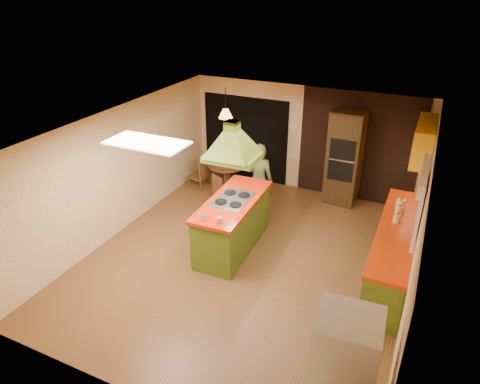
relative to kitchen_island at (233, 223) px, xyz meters
The scene contains 21 objects.
ground 0.69m from the kitchen_island, 28.61° to the right, with size 6.50×6.50×0.00m, color brown.
room_walls 0.87m from the kitchen_island, 28.61° to the right, with size 5.50×6.50×6.50m.
ceiling_plane 2.04m from the kitchen_island, 28.61° to the right, with size 6.50×6.50×0.00m, color silver.
brick_panel 3.51m from the kitchen_island, 61.25° to the left, with size 2.64×0.03×2.50m, color #381E14.
nook_opening 3.25m from the kitchen_island, 110.04° to the left, with size 2.20×0.03×2.10m, color black.
right_counter 2.88m from the kitchen_island, ahead, with size 0.62×3.05×0.92m.
upper_cabinets 3.85m from the kitchen_island, 33.68° to the left, with size 0.34×1.40×0.70m, color yellow.
window_right 3.35m from the kitchen_island, ahead, with size 0.12×1.35×1.06m.
fluor_panel 2.53m from the kitchen_island, 116.19° to the right, with size 1.20×0.60×0.03m, color white.
kitchen_island is the anchor object (origin of this frame).
range_hood 1.74m from the kitchen_island, 90.00° to the left, with size 0.93×0.68×0.78m.
man 1.41m from the kitchen_island, 92.08° to the left, with size 0.59×0.39×1.63m, color #4E4E29.
refrigerator 3.88m from the kitchen_island, 46.66° to the right, with size 0.67×0.63×1.62m, color white.
wall_oven 3.13m from the kitchen_island, 62.33° to the left, with size 0.74×0.64×2.13m.
dining_table 2.49m from the kitchen_island, 119.15° to the left, with size 0.89×0.89×0.67m.
chair_left 2.83m from the kitchen_island, 132.67° to the left, with size 0.43×0.43×0.79m, color brown, non-canonical shape.
chair_near 1.81m from the kitchen_island, 122.27° to the left, with size 0.39×0.39×0.71m, color brown, non-canonical shape.
pendant_lamp 2.85m from the kitchen_island, 119.15° to the left, with size 0.31×0.31×0.20m, color #FF9E3F.
canister_large 3.03m from the kitchen_island, 20.12° to the left, with size 0.16×0.16×0.23m, color #F3EBC3.
canister_medium 2.97m from the kitchen_island, 17.16° to the left, with size 0.12×0.12×0.17m, color beige.
canister_small 2.90m from the kitchen_island, 11.75° to the left, with size 0.12×0.12×0.16m, color #FFF5CD.
Camera 1 is at (2.60, -5.98, 4.65)m, focal length 32.00 mm.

